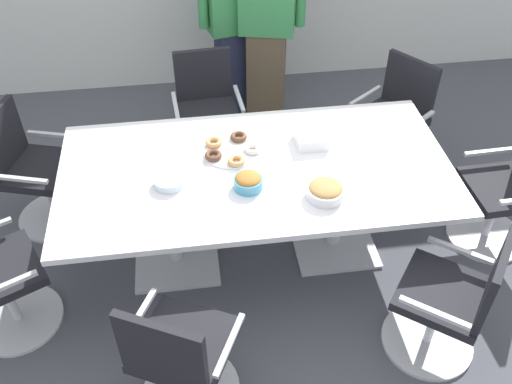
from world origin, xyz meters
name	(u,v)px	position (x,y,z in m)	size (l,w,h in m)	color
ground_plane	(256,251)	(0.00, 0.00, -0.01)	(10.00, 10.00, 0.01)	#4C4F56
conference_table	(256,183)	(0.00, 0.00, 0.63)	(2.40, 1.20, 0.75)	white
office_chair_0	(208,117)	(-0.23, 1.09, 0.41)	(0.58, 0.58, 0.91)	silver
office_chair_1	(36,175)	(-1.47, 0.55, 0.41)	(0.67, 0.67, 0.91)	silver
office_chair_3	(182,359)	(-0.53, -1.05, 0.41)	(0.73, 0.73, 0.91)	silver
office_chair_4	(450,304)	(0.96, -0.91, 0.41)	(0.76, 0.76, 0.91)	silver
office_chair_5	(508,193)	(1.70, -0.09, 0.41)	(0.56, 0.56, 0.91)	silver
office_chair_6	(392,125)	(1.18, 0.79, 0.41)	(0.75, 0.75, 0.91)	silver
person_standing_0	(235,21)	(0.07, 1.72, 0.90)	(0.61, 0.31, 1.73)	#232842
person_standing_1	(267,22)	(0.31, 1.60, 0.93)	(0.61, 0.32, 1.78)	brown
snack_bowl_cookies	(326,191)	(0.36, -0.32, 0.80)	(0.22, 0.22, 0.10)	white
snack_bowl_pretzels	(248,181)	(-0.07, -0.17, 0.80)	(0.17, 0.17, 0.10)	#4C9EC6
donut_platter	(231,150)	(-0.13, 0.18, 0.77)	(0.36, 0.36, 0.04)	white
plate_stack	(169,181)	(-0.53, -0.09, 0.78)	(0.18, 0.18, 0.05)	white
napkin_pile	(311,138)	(0.38, 0.19, 0.79)	(0.20, 0.20, 0.08)	white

